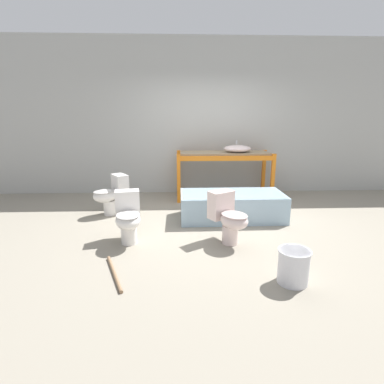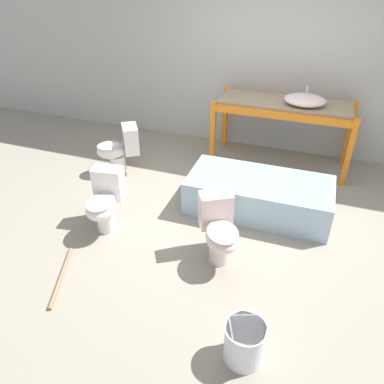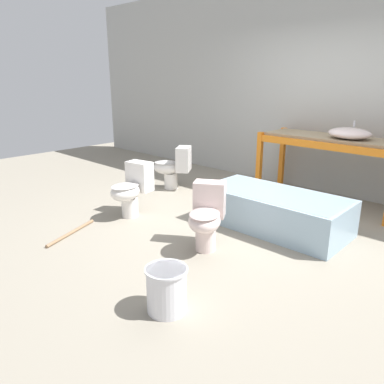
# 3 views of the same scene
# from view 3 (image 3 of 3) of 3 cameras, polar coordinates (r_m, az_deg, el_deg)

# --- Properties ---
(ground_plane) EXTENTS (12.00, 12.00, 0.00)m
(ground_plane) POSITION_cam_3_polar(r_m,az_deg,el_deg) (4.57, 7.56, -5.00)
(ground_plane) COLOR gray
(warehouse_wall_rear) EXTENTS (10.80, 0.08, 3.20)m
(warehouse_wall_rear) POSITION_cam_3_polar(r_m,az_deg,el_deg) (6.00, 20.07, 15.13)
(warehouse_wall_rear) COLOR #ADADA8
(warehouse_wall_rear) RESTS_ON ground_plane
(shelving_rack) EXTENTS (1.90, 0.72, 0.94)m
(shelving_rack) POSITION_cam_3_polar(r_m,az_deg,el_deg) (5.45, 20.38, 6.43)
(shelving_rack) COLOR orange
(shelving_rack) RESTS_ON ground_plane
(sink_basin) EXTENTS (0.54, 0.43, 0.22)m
(sink_basin) POSITION_cam_3_polar(r_m,az_deg,el_deg) (5.27, 22.89, 8.24)
(sink_basin) COLOR silver
(sink_basin) RESTS_ON shelving_rack
(bathtub_main) EXTENTS (1.68, 0.81, 0.43)m
(bathtub_main) POSITION_cam_3_polar(r_m,az_deg,el_deg) (4.48, 12.46, -2.36)
(bathtub_main) COLOR #99B7CC
(bathtub_main) RESTS_ON ground_plane
(toilet_near) EXTENTS (0.41, 0.62, 0.67)m
(toilet_near) POSITION_cam_3_polar(r_m,az_deg,el_deg) (4.79, -9.24, 0.54)
(toilet_near) COLOR white
(toilet_near) RESTS_ON ground_plane
(toilet_far) EXTENTS (0.57, 0.66, 0.67)m
(toilet_far) POSITION_cam_3_polar(r_m,az_deg,el_deg) (3.82, 2.23, -3.61)
(toilet_far) COLOR silver
(toilet_far) RESTS_ON ground_plane
(toilet_extra) EXTENTS (0.66, 0.59, 0.67)m
(toilet_extra) POSITION_cam_3_polar(r_m,az_deg,el_deg) (5.89, -2.88, 3.92)
(toilet_extra) COLOR white
(toilet_extra) RESTS_ON ground_plane
(bucket_white) EXTENTS (0.33, 0.33, 0.36)m
(bucket_white) POSITION_cam_3_polar(r_m,az_deg,el_deg) (2.92, -3.88, -14.47)
(bucket_white) COLOR silver
(bucket_white) RESTS_ON ground_plane
(loose_pipe) EXTENTS (0.32, 0.75, 0.04)m
(loose_pipe) POSITION_cam_3_polar(r_m,az_deg,el_deg) (4.49, -17.92, -5.92)
(loose_pipe) COLOR #8C6B4C
(loose_pipe) RESTS_ON ground_plane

